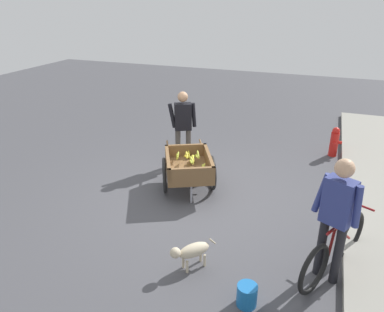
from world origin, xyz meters
TOP-DOWN VIEW (x-y plane):
  - ground_plane at (0.00, 0.00)m, footprint 24.00×24.00m
  - fruit_cart at (-0.23, -0.20)m, footprint 1.81×1.41m
  - vendor_person at (-1.25, -0.71)m, footprint 0.33×0.54m
  - bicycle at (1.19, 2.33)m, footprint 1.52×0.80m
  - cyclist_person at (1.32, 2.26)m, footprint 0.33×0.54m
  - dog at (1.76, 0.60)m, footprint 0.53×0.47m
  - fire_hydrant at (-2.80, 2.28)m, footprint 0.25×0.25m
  - plastic_bucket at (2.12, 1.42)m, footprint 0.24×0.24m

SIDE VIEW (x-z plane):
  - ground_plane at x=0.00m, z-range 0.00..0.00m
  - plastic_bucket at x=2.12m, z-range 0.00..0.27m
  - dog at x=1.76m, z-range 0.07..0.47m
  - fire_hydrant at x=-2.80m, z-range 0.00..0.67m
  - bicycle at x=1.19m, z-range -0.07..0.78m
  - fruit_cart at x=-0.23m, z-range 0.08..0.78m
  - vendor_person at x=-1.25m, z-range 0.15..1.71m
  - cyclist_person at x=1.32m, z-range 0.17..1.82m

